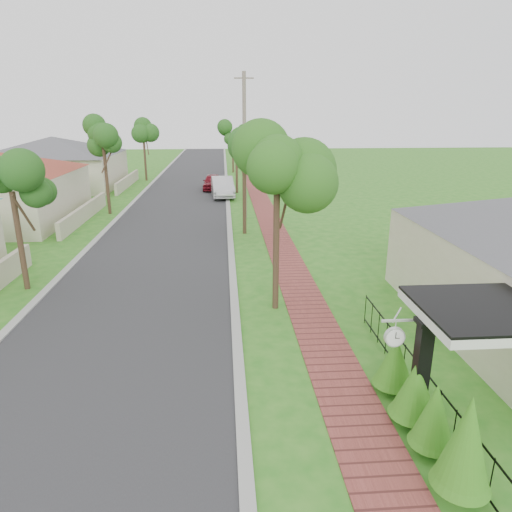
{
  "coord_description": "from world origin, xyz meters",
  "views": [
    {
      "loc": [
        0.34,
        -9.44,
        6.67
      ],
      "look_at": [
        1.51,
        6.89,
        1.5
      ],
      "focal_mm": 32.0,
      "sensor_mm": 36.0,
      "label": 1
    }
  ],
  "objects_px": {
    "porch_post": "(420,378)",
    "parked_car_white": "(223,187)",
    "near_tree": "(277,170)",
    "utility_pole": "(244,147)",
    "parked_car_red": "(213,182)",
    "station_clock": "(395,336)"
  },
  "relations": [
    {
      "from": "porch_post",
      "to": "utility_pole",
      "type": "bearing_deg",
      "value": 97.69
    },
    {
      "from": "station_clock",
      "to": "parked_car_white",
      "type": "bearing_deg",
      "value": 97.54
    },
    {
      "from": "parked_car_white",
      "to": "near_tree",
      "type": "xyz_separation_m",
      "value": [
        1.83,
        -22.59,
        4.06
      ]
    },
    {
      "from": "porch_post",
      "to": "parked_car_red",
      "type": "bearing_deg",
      "value": 98.99
    },
    {
      "from": "parked_car_red",
      "to": "utility_pole",
      "type": "height_order",
      "value": "utility_pole"
    },
    {
      "from": "porch_post",
      "to": "utility_pole",
      "type": "xyz_separation_m",
      "value": [
        -2.84,
        21.0,
        3.46
      ]
    },
    {
      "from": "porch_post",
      "to": "utility_pole",
      "type": "distance_m",
      "value": 21.47
    },
    {
      "from": "parked_car_white",
      "to": "near_tree",
      "type": "height_order",
      "value": "near_tree"
    },
    {
      "from": "porch_post",
      "to": "near_tree",
      "type": "height_order",
      "value": "near_tree"
    },
    {
      "from": "parked_car_red",
      "to": "near_tree",
      "type": "height_order",
      "value": "near_tree"
    },
    {
      "from": "porch_post",
      "to": "parked_car_red",
      "type": "distance_m",
      "value": 33.16
    },
    {
      "from": "near_tree",
      "to": "utility_pole",
      "type": "bearing_deg",
      "value": 91.5
    },
    {
      "from": "parked_car_white",
      "to": "utility_pole",
      "type": "height_order",
      "value": "utility_pole"
    },
    {
      "from": "parked_car_red",
      "to": "utility_pole",
      "type": "xyz_separation_m",
      "value": [
        2.35,
        -11.75,
        3.89
      ]
    },
    {
      "from": "parked_car_white",
      "to": "utility_pole",
      "type": "xyz_separation_m",
      "value": [
        1.45,
        -8.04,
        3.78
      ]
    },
    {
      "from": "parked_car_red",
      "to": "station_clock",
      "type": "height_order",
      "value": "station_clock"
    },
    {
      "from": "porch_post",
      "to": "parked_car_white",
      "type": "height_order",
      "value": "porch_post"
    },
    {
      "from": "parked_car_white",
      "to": "near_tree",
      "type": "bearing_deg",
      "value": -89.51
    },
    {
      "from": "parked_car_white",
      "to": "utility_pole",
      "type": "relative_size",
      "value": 0.54
    },
    {
      "from": "utility_pole",
      "to": "station_clock",
      "type": "height_order",
      "value": "utility_pole"
    },
    {
      "from": "porch_post",
      "to": "station_clock",
      "type": "distance_m",
      "value": 1.05
    },
    {
      "from": "porch_post",
      "to": "parked_car_white",
      "type": "relative_size",
      "value": 0.52
    }
  ]
}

